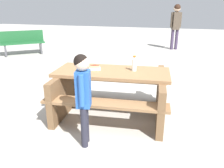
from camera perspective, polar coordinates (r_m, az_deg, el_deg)
name	(u,v)px	position (r m, az deg, el deg)	size (l,w,h in m)	color
ground_plane	(112,113)	(3.84, 0.00, -7.41)	(30.00, 30.00, 0.00)	#B7B2A8
picnic_table	(112,89)	(3.66, 0.00, -1.18)	(1.91, 1.55, 0.75)	olive
soda_bottle	(134,64)	(3.54, 5.68, 5.11)	(0.08, 0.08, 0.24)	silver
hotdog_tray	(95,68)	(3.61, -4.39, 4.11)	(0.21, 0.17, 0.08)	white
child_in_coat	(83,89)	(2.74, -7.36, -1.36)	(0.21, 0.29, 1.20)	#262633
park_bench_mid	(23,42)	(8.86, -21.78, 9.83)	(1.41, 1.27, 0.85)	#1E592D
bystander_adult	(176,21)	(9.52, 15.97, 15.15)	(0.42, 0.32, 1.76)	#3F334C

